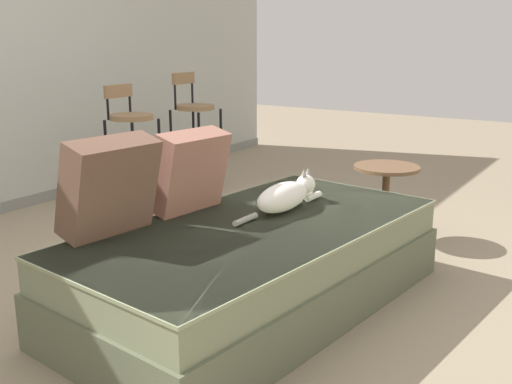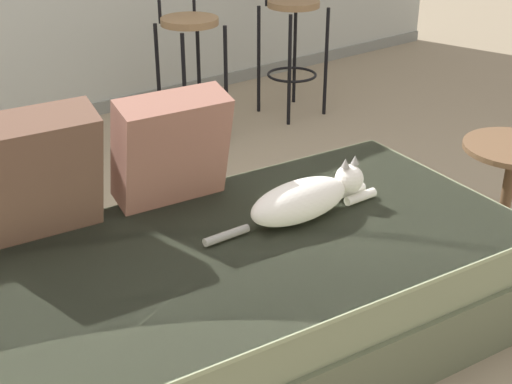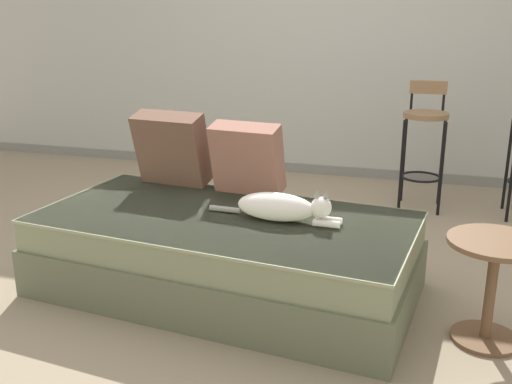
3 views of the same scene
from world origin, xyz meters
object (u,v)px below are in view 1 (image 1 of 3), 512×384
object	(u,v)px
throw_pillow_corner	(109,186)
cat	(286,196)
bar_stool_by_doorway	(195,123)
throw_pillow_middle	(189,171)
couch	(256,265)
bar_stool_near_window	(131,135)
side_table	(386,192)

from	to	relation	value
throw_pillow_corner	cat	xyz separation A→B (m)	(0.83, -0.46, -0.16)
cat	bar_stool_by_doorway	bearing A→B (deg)	50.87
throw_pillow_middle	cat	size ratio (longest dim) A/B	0.60
throw_pillow_corner	cat	world-z (taller)	throw_pillow_corner
couch	cat	world-z (taller)	cat
bar_stool_by_doorway	bar_stool_near_window	bearing A→B (deg)	-179.99
throw_pillow_corner	bar_stool_near_window	size ratio (longest dim) A/B	0.48
throw_pillow_corner	throw_pillow_middle	distance (m)	0.51
couch	cat	size ratio (longest dim) A/B	2.91
cat	throw_pillow_corner	bearing A→B (deg)	150.71
cat	couch	bearing A→B (deg)	-177.19
throw_pillow_corner	bar_stool_near_window	xyz separation A→B (m)	(1.51, 1.35, -0.08)
bar_stool_near_window	bar_stool_by_doorway	bearing A→B (deg)	0.01
bar_stool_by_doorway	throw_pillow_middle	bearing A→B (deg)	-141.90
throw_pillow_corner	side_table	bearing A→B (deg)	-18.65
bar_stool_by_doorway	side_table	bearing A→B (deg)	-102.14
cat	bar_stool_by_doorway	xyz separation A→B (m)	(1.48, 1.82, 0.08)
side_table	cat	bearing A→B (deg)	170.84
throw_pillow_corner	throw_pillow_middle	size ratio (longest dim) A/B	1.07
couch	throw_pillow_corner	distance (m)	0.84
bar_stool_near_window	side_table	bearing A→B (deg)	-79.43
side_table	bar_stool_by_doorway	bearing A→B (deg)	77.86
cat	side_table	bearing A→B (deg)	-9.16
throw_pillow_corner	bar_stool_near_window	world-z (taller)	bar_stool_near_window
throw_pillow_middle	side_table	xyz separation A→B (m)	(1.37, -0.58, -0.33)
bar_stool_near_window	side_table	size ratio (longest dim) A/B	1.92
throw_pillow_middle	side_table	size ratio (longest dim) A/B	0.86
couch	throw_pillow_corner	bearing A→B (deg)	136.90
cat	side_table	world-z (taller)	cat
couch	throw_pillow_corner	world-z (taller)	throw_pillow_corner
bar_stool_by_doorway	throw_pillow_corner	bearing A→B (deg)	-149.62
couch	side_table	size ratio (longest dim) A/B	4.19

